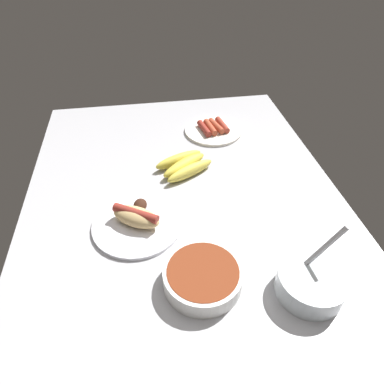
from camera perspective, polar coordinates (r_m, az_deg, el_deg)
ground_plane at (r=99.14cm, az=-1.33°, el=-1.30°), size 120.00×90.00×3.00cm
banana_bunch at (r=106.56cm, az=-1.31°, el=4.54°), size 16.38×18.99×3.86cm
bowl_chili at (r=76.73cm, az=2.18°, el=-13.83°), size 17.49×17.49×4.55cm
plate_hotdog_assembled at (r=89.74cm, az=-9.18°, el=-4.64°), size 23.34×23.34×5.61cm
plate_sausages at (r=126.56cm, az=3.56°, el=10.40°), size 20.68×20.68×3.17cm
bowl_coleslaw at (r=79.25cm, az=19.26°, el=-14.06°), size 14.68×14.68×15.51cm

